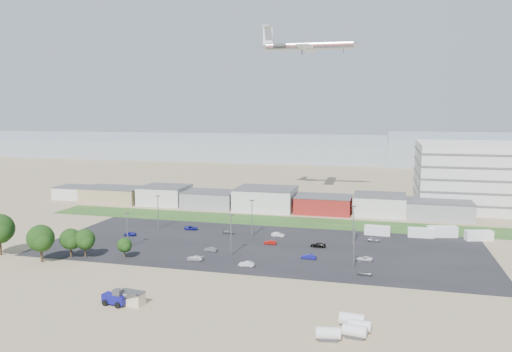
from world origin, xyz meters
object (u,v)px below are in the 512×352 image
(parked_car_0, at_px, (364,259))
(parked_car_7, at_px, (270,242))
(parked_car_2, at_px, (365,273))
(parked_car_13, at_px, (247,264))
(parked_car_11, at_px, (278,235))
(parked_car_12, at_px, (318,245))
(box_trailer_a, at_px, (377,230))
(parked_car_8, at_px, (374,240))
(parked_car_9, at_px, (191,228))
(parked_car_1, at_px, (309,256))
(storage_tank_nw, at_px, (352,319))
(parked_car_3, at_px, (195,258))
(parked_car_4, at_px, (211,249))
(portable_shed, at_px, (131,298))
(telehandler, at_px, (115,297))
(airliner, at_px, (309,46))
(parked_car_5, at_px, (130,234))
(parked_car_6, at_px, (229,232))

(parked_car_0, xyz_separation_m, parked_car_7, (-26.19, 9.23, 0.03))
(parked_car_2, relative_size, parked_car_13, 0.85)
(parked_car_7, relative_size, parked_car_11, 0.92)
(parked_car_2, bearing_deg, parked_car_12, -141.93)
(box_trailer_a, relative_size, parked_car_8, 2.14)
(parked_car_13, bearing_deg, parked_car_9, -141.64)
(box_trailer_a, bearing_deg, parked_car_1, -114.75)
(parked_car_1, relative_size, parked_car_7, 1.09)
(storage_tank_nw, xyz_separation_m, parked_car_3, (-40.55, 29.50, -0.68))
(parked_car_8, relative_size, parked_car_13, 0.92)
(parked_car_9, bearing_deg, parked_car_12, -108.34)
(parked_car_4, relative_size, parked_car_12, 0.84)
(parked_car_1, bearing_deg, parked_car_7, -126.47)
(portable_shed, height_order, parked_car_11, portable_shed)
(parked_car_3, distance_m, parked_car_11, 32.21)
(parked_car_12, bearing_deg, telehandler, -28.28)
(parked_car_3, bearing_deg, airliner, 172.60)
(portable_shed, xyz_separation_m, parked_car_2, (42.92, 28.86, -0.73))
(portable_shed, height_order, parked_car_12, portable_shed)
(airliner, xyz_separation_m, parked_car_9, (-27.57, -60.54, -62.55))
(storage_tank_nw, height_order, parked_car_12, storage_tank_nw)
(parked_car_4, height_order, parked_car_13, parked_car_13)
(portable_shed, distance_m, parked_car_3, 30.04)
(storage_tank_nw, distance_m, box_trailer_a, 67.34)
(portable_shed, distance_m, parked_car_13, 32.22)
(storage_tank_nw, height_order, parked_car_0, storage_tank_nw)
(telehandler, distance_m, storage_tank_nw, 44.85)
(parked_car_13, bearing_deg, parked_car_11, 175.39)
(portable_shed, height_order, parked_car_4, portable_shed)
(storage_tank_nw, bearing_deg, parked_car_11, 113.62)
(airliner, bearing_deg, parked_car_5, -122.03)
(box_trailer_a, bearing_deg, parked_car_11, -157.53)
(parked_car_0, height_order, parked_car_12, parked_car_12)
(storage_tank_nw, xyz_separation_m, parked_car_11, (-25.31, 57.88, -0.66))
(parked_car_6, xyz_separation_m, parked_car_12, (28.37, -8.51, 0.06))
(storage_tank_nw, xyz_separation_m, parked_car_12, (-12.25, 49.24, -0.68))
(box_trailer_a, height_order, airliner, airliner)
(parked_car_5, height_order, parked_car_8, parked_car_5)
(parked_car_8, bearing_deg, parked_car_1, 137.19)
(portable_shed, bearing_deg, parked_car_13, 70.12)
(portable_shed, bearing_deg, telehandler, -151.31)
(parked_car_3, relative_size, parked_car_6, 1.10)
(parked_car_1, bearing_deg, storage_tank_nw, 24.31)
(parked_car_13, bearing_deg, parked_car_4, -130.32)
(parked_car_8, bearing_deg, box_trailer_a, -12.56)
(portable_shed, bearing_deg, parked_car_12, 67.45)
(portable_shed, xyz_separation_m, parked_car_12, (29.61, 49.74, -0.67))
(parked_car_11, bearing_deg, parked_car_2, -139.02)
(telehandler, relative_size, parked_car_7, 2.19)
(parked_car_4, height_order, parked_car_7, parked_car_4)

